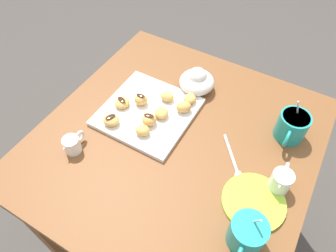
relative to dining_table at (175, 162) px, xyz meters
name	(u,v)px	position (x,y,z in m)	size (l,w,h in m)	color
ground_plane	(173,225)	(0.00, 0.00, -0.61)	(8.00, 8.00, 0.00)	#423D38
dining_table	(175,162)	(0.00, 0.00, 0.00)	(0.90, 0.87, 0.75)	brown
pastry_plate_square	(148,112)	(-0.05, -0.14, 0.15)	(0.30, 0.30, 0.02)	silver
coffee_mug_teal_left	(292,126)	(-0.19, 0.31, 0.19)	(0.14, 0.10, 0.14)	teal
coffee_mug_teal_right	(247,234)	(0.20, 0.31, 0.19)	(0.13, 0.09, 0.14)	teal
cream_pitcher_white	(281,180)	(0.01, 0.34, 0.18)	(0.10, 0.06, 0.07)	silver
ice_cream_bowl	(197,81)	(-0.24, -0.05, 0.18)	(0.13, 0.13, 0.09)	silver
chocolate_sauce_pitcher	(72,144)	(0.20, -0.26, 0.17)	(0.09, 0.05, 0.06)	silver
saucer_lime_left	(254,202)	(0.09, 0.30, 0.15)	(0.18, 0.18, 0.01)	#9EC633
loose_spoon_near_saucer	(233,161)	(-0.01, 0.20, 0.15)	(0.13, 0.11, 0.01)	silver
beignet_0	(122,103)	(-0.02, -0.23, 0.17)	(0.05, 0.05, 0.03)	#DBA351
chocolate_drizzle_0	(122,100)	(-0.02, -0.23, 0.19)	(0.04, 0.02, 0.01)	#381E11
beignet_1	(149,119)	(0.00, -0.10, 0.18)	(0.05, 0.05, 0.04)	#DBA351
chocolate_drizzle_1	(149,115)	(0.00, -0.10, 0.20)	(0.03, 0.02, 0.01)	#381E11
beignet_2	(143,131)	(0.05, -0.10, 0.18)	(0.05, 0.04, 0.03)	#DBA351
beignet_3	(167,96)	(-0.12, -0.11, 0.18)	(0.04, 0.05, 0.03)	#DBA351
beignet_4	(190,99)	(-0.16, -0.03, 0.17)	(0.05, 0.04, 0.03)	#DBA351
beignet_5	(161,113)	(-0.05, -0.08, 0.17)	(0.05, 0.05, 0.03)	#DBA351
beignet_6	(111,120)	(0.06, -0.21, 0.18)	(0.05, 0.06, 0.03)	#DBA351
chocolate_drizzle_6	(110,117)	(0.06, -0.21, 0.19)	(0.03, 0.02, 0.01)	#381E11
beignet_7	(184,107)	(-0.11, -0.03, 0.18)	(0.04, 0.05, 0.04)	#DBA351
beignet_8	(141,100)	(-0.06, -0.17, 0.18)	(0.05, 0.04, 0.04)	#DBA351
chocolate_drizzle_8	(141,95)	(-0.06, -0.17, 0.20)	(0.03, 0.01, 0.01)	#381E11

